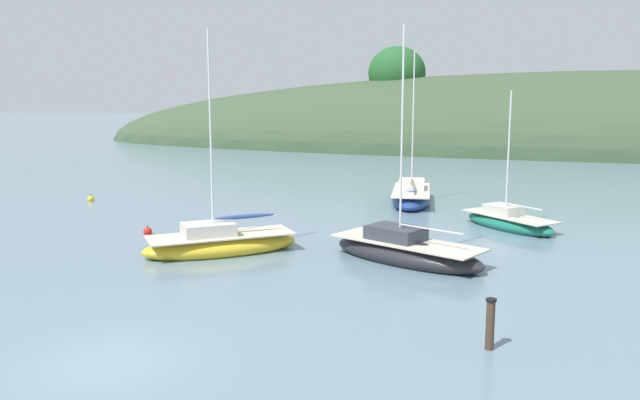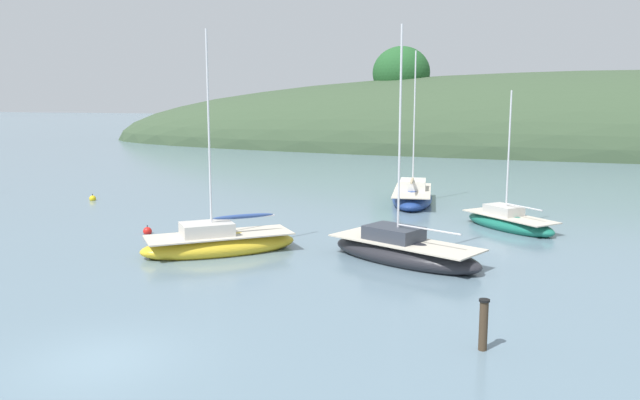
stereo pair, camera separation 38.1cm
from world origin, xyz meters
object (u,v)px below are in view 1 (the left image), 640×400
(sailboat_teal_outer, at_px, (411,196))
(mooring_buoy_outer, at_px, (148,232))
(sailboat_blue_center, at_px, (406,251))
(jetty_piling, at_px, (490,324))
(sailboat_yellow_far, at_px, (220,244))
(sailboat_grey_yawl, at_px, (509,222))
(mooring_buoy_inner, at_px, (91,199))

(sailboat_teal_outer, height_order, mooring_buoy_outer, sailboat_teal_outer)
(sailboat_blue_center, height_order, jetty_piling, sailboat_blue_center)
(sailboat_yellow_far, bearing_deg, sailboat_grey_yawl, 36.68)
(sailboat_teal_outer, height_order, jetty_piling, sailboat_teal_outer)
(sailboat_yellow_far, distance_m, mooring_buoy_inner, 17.90)
(sailboat_yellow_far, height_order, jetty_piling, sailboat_yellow_far)
(mooring_buoy_inner, relative_size, jetty_piling, 0.37)
(sailboat_blue_center, relative_size, mooring_buoy_outer, 18.65)
(sailboat_grey_yawl, distance_m, jetty_piling, 17.22)
(sailboat_yellow_far, distance_m, sailboat_blue_center, 8.21)
(mooring_buoy_inner, distance_m, mooring_buoy_outer, 12.19)
(mooring_buoy_outer, height_order, jetty_piling, jetty_piling)
(sailboat_yellow_far, bearing_deg, mooring_buoy_inner, 143.53)
(sailboat_yellow_far, height_order, sailboat_teal_outer, sailboat_yellow_far)
(mooring_buoy_outer, bearing_deg, sailboat_blue_center, -7.22)
(sailboat_yellow_far, height_order, sailboat_blue_center, sailboat_blue_center)
(mooring_buoy_inner, bearing_deg, sailboat_blue_center, -23.39)
(sailboat_yellow_far, relative_size, sailboat_blue_center, 0.99)
(sailboat_teal_outer, height_order, mooring_buoy_inner, sailboat_teal_outer)
(sailboat_yellow_far, xyz_separation_m, sailboat_teal_outer, (6.23, 15.69, 0.02))
(mooring_buoy_inner, distance_m, jetty_piling, 32.23)
(sailboat_grey_yawl, distance_m, sailboat_blue_center, 9.30)
(mooring_buoy_inner, relative_size, mooring_buoy_outer, 1.00)
(mooring_buoy_inner, bearing_deg, sailboat_grey_yawl, -3.09)
(sailboat_blue_center, height_order, mooring_buoy_inner, sailboat_blue_center)
(sailboat_teal_outer, relative_size, jetty_piling, 6.85)
(sailboat_blue_center, distance_m, mooring_buoy_outer, 13.51)
(sailboat_grey_yawl, height_order, jetty_piling, sailboat_grey_yawl)
(sailboat_yellow_far, bearing_deg, sailboat_blue_center, 6.19)
(sailboat_teal_outer, distance_m, jetty_piling, 24.37)
(sailboat_yellow_far, xyz_separation_m, mooring_buoy_inner, (-14.39, 10.64, -0.30))
(sailboat_yellow_far, xyz_separation_m, mooring_buoy_outer, (-5.24, 2.58, -0.30))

